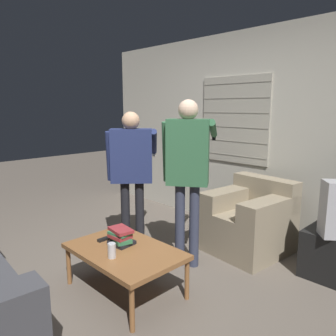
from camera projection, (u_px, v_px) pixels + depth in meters
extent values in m
plane|color=#665B51|center=(124.00, 283.00, 3.03)|extent=(16.00, 16.00, 0.00)
cube|color=#BCB7A8|center=(249.00, 133.00, 4.20)|extent=(5.20, 0.06, 2.55)
cube|color=#A8A393|center=(234.00, 120.00, 4.28)|extent=(1.02, 0.02, 1.12)
cube|color=gray|center=(232.00, 155.00, 4.36)|extent=(1.00, 0.00, 0.01)
cube|color=gray|center=(233.00, 141.00, 4.32)|extent=(1.00, 0.00, 0.01)
cube|color=gray|center=(233.00, 127.00, 4.29)|extent=(1.00, 0.00, 0.01)
cube|color=gray|center=(234.00, 113.00, 4.25)|extent=(1.00, 0.00, 0.01)
cube|color=gray|center=(235.00, 98.00, 4.22)|extent=(1.00, 0.00, 0.01)
cube|color=gray|center=(235.00, 83.00, 4.19)|extent=(1.00, 0.00, 0.01)
cube|color=gray|center=(247.00, 231.00, 3.69)|extent=(0.87, 0.89, 0.46)
cube|color=gray|center=(265.00, 192.00, 3.80)|extent=(0.81, 0.28, 0.35)
cube|color=gray|center=(270.00, 209.00, 3.42)|extent=(0.32, 0.84, 0.21)
cube|color=gray|center=(229.00, 198.00, 3.84)|extent=(0.32, 0.84, 0.21)
cube|color=brown|center=(125.00, 251.00, 2.84)|extent=(1.01, 0.67, 0.04)
cylinder|color=brown|center=(121.00, 247.00, 3.40)|extent=(0.04, 0.04, 0.36)
cylinder|color=brown|center=(187.00, 279.00, 2.75)|extent=(0.04, 0.04, 0.36)
cylinder|color=brown|center=(69.00, 266.00, 2.99)|extent=(0.04, 0.04, 0.36)
cylinder|color=brown|center=(132.00, 309.00, 2.35)|extent=(0.04, 0.04, 0.36)
cylinder|color=black|center=(126.00, 215.00, 3.72)|extent=(0.10, 0.10, 0.78)
cylinder|color=black|center=(140.00, 215.00, 3.73)|extent=(0.10, 0.10, 0.78)
cube|color=navy|center=(131.00, 156.00, 3.60)|extent=(0.45, 0.47, 0.59)
sphere|color=tan|center=(131.00, 121.00, 3.53)|extent=(0.19, 0.19, 0.19)
cylinder|color=navy|center=(109.00, 156.00, 3.63)|extent=(0.16, 0.15, 0.56)
cylinder|color=navy|center=(154.00, 142.00, 3.82)|extent=(0.43, 0.40, 0.35)
cube|color=white|center=(154.00, 152.00, 4.09)|extent=(0.09, 0.09, 0.12)
cylinder|color=#33384C|center=(180.00, 225.00, 3.32)|extent=(0.10, 0.10, 0.85)
cylinder|color=#33384C|center=(194.00, 226.00, 3.30)|extent=(0.10, 0.10, 0.85)
cube|color=#336642|center=(188.00, 152.00, 3.17)|extent=(0.45, 0.40, 0.64)
sphere|color=beige|center=(188.00, 110.00, 3.10)|extent=(0.19, 0.19, 0.19)
cylinder|color=#336642|center=(166.00, 152.00, 3.26)|extent=(0.15, 0.17, 0.61)
cylinder|color=#336642|center=(213.00, 129.00, 3.38)|extent=(0.40, 0.54, 0.23)
cube|color=black|center=(214.00, 135.00, 3.68)|extent=(0.07, 0.07, 0.13)
cube|color=black|center=(122.00, 243.00, 2.93)|extent=(0.21, 0.20, 0.03)
cube|color=#33754C|center=(121.00, 239.00, 2.93)|extent=(0.25, 0.18, 0.04)
cube|color=maroon|center=(120.00, 236.00, 2.91)|extent=(0.19, 0.15, 0.03)
cube|color=#33754C|center=(120.00, 233.00, 2.90)|extent=(0.20, 0.15, 0.02)
cube|color=maroon|center=(121.00, 230.00, 2.91)|extent=(0.24, 0.18, 0.03)
cylinder|color=silver|center=(112.00, 251.00, 2.66)|extent=(0.07, 0.07, 0.12)
cylinder|color=silver|center=(112.00, 243.00, 2.65)|extent=(0.06, 0.06, 0.00)
cube|color=black|center=(104.00, 239.00, 3.02)|extent=(0.04, 0.13, 0.02)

